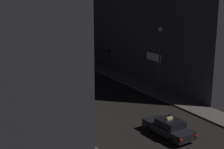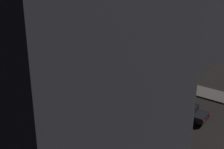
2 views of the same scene
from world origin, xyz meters
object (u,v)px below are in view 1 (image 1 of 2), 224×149
(traffic_light_overhead, at_px, (44,58))
(sign_pole_left, at_px, (64,105))
(taxi, at_px, (169,128))
(traffic_light_left_kerb, at_px, (36,72))
(street_lamp_near_block, at_px, (160,51))
(traffic_light_right_kerb, at_px, (107,58))

(traffic_light_overhead, height_order, sign_pole_left, traffic_light_overhead)
(taxi, bearing_deg, traffic_light_overhead, 101.05)
(taxi, relative_size, sign_pole_left, 1.18)
(traffic_light_left_kerb, bearing_deg, street_lamp_near_block, -33.18)
(traffic_light_right_kerb, xyz_separation_m, sign_pole_left, (-11.64, -14.31, -0.39))
(sign_pole_left, bearing_deg, street_lamp_near_block, 18.81)
(taxi, distance_m, traffic_light_right_kerb, 19.67)
(taxi, bearing_deg, sign_pole_left, 145.82)
(traffic_light_overhead, distance_m, sign_pole_left, 15.15)
(traffic_light_overhead, height_order, traffic_light_right_kerb, traffic_light_overhead)
(traffic_light_overhead, xyz_separation_m, traffic_light_left_kerb, (-1.89, -2.94, -1.01))
(traffic_light_overhead, bearing_deg, sign_pole_left, -101.64)
(sign_pole_left, xyz_separation_m, street_lamp_near_block, (12.68, 4.32, 2.72))
(traffic_light_right_kerb, xyz_separation_m, street_lamp_near_block, (1.04, -9.99, 2.33))
(taxi, bearing_deg, traffic_light_left_kerb, 109.03)
(traffic_light_overhead, bearing_deg, taxi, -78.95)
(taxi, bearing_deg, traffic_light_right_kerb, 75.80)
(traffic_light_left_kerb, relative_size, sign_pole_left, 0.89)
(sign_pole_left, bearing_deg, traffic_light_right_kerb, 50.87)
(traffic_light_right_kerb, distance_m, sign_pole_left, 18.46)
(traffic_light_left_kerb, relative_size, street_lamp_near_block, 0.46)
(traffic_light_left_kerb, distance_m, traffic_light_right_kerb, 10.78)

